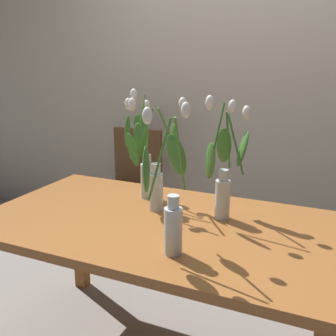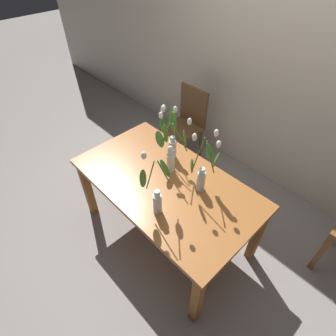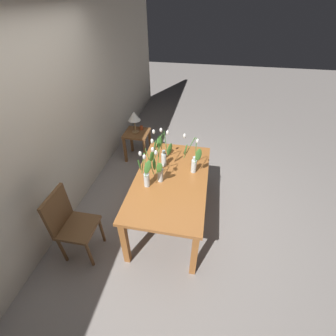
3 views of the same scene
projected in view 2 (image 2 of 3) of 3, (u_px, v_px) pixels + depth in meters
ground_plane at (166, 231)px, 2.76m from camera, size 18.00×18.00×0.00m
room_wall_rear at (278, 60)px, 2.58m from camera, size 9.00×0.10×2.70m
dining_table at (166, 189)px, 2.32m from camera, size 1.60×0.90×0.74m
tulip_vase_0 at (157, 193)px, 1.91m from camera, size 0.14×0.24×0.55m
tulip_vase_1 at (171, 154)px, 2.24m from camera, size 0.25×0.22×0.53m
tulip_vase_2 at (203, 170)px, 2.06m from camera, size 0.19×0.27×0.56m
tulip_vase_3 at (170, 138)px, 2.34m from camera, size 0.18×0.20×0.57m
dining_chair at (187, 121)px, 3.30m from camera, size 0.40×0.40×0.93m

